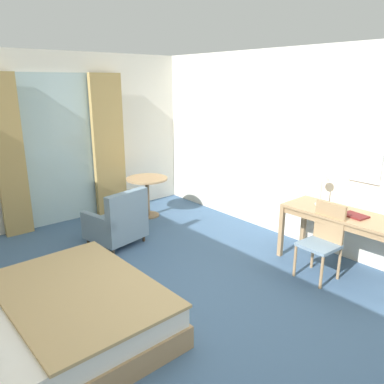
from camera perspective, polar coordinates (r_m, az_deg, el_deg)
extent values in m
cube|color=#426084|center=(4.36, -0.55, -17.82)|extent=(5.67, 7.74, 0.10)
cube|color=white|center=(6.86, -20.27, 7.34)|extent=(5.27, 0.12, 2.88)
cube|color=white|center=(5.68, 19.99, 5.67)|extent=(0.12, 7.34, 2.88)
cube|color=silver|center=(6.84, -19.13, 5.96)|extent=(1.25, 0.02, 2.53)
cube|color=tan|center=(6.50, -25.74, 4.74)|extent=(0.42, 0.10, 2.54)
cube|color=tan|center=(7.09, -12.46, 6.83)|extent=(0.59, 0.10, 2.54)
cube|color=tan|center=(4.04, -20.73, -19.25)|extent=(2.02, 1.94, 0.23)
cube|color=white|center=(3.93, -21.06, -16.67)|extent=(1.96, 1.88, 0.20)
cube|color=tan|center=(3.96, -16.72, -13.93)|extent=(1.35, 1.91, 0.03)
cube|color=tan|center=(5.22, 22.23, -3.22)|extent=(0.65, 1.61, 0.04)
cube|color=tan|center=(5.24, 22.17, -3.82)|extent=(0.60, 1.53, 0.08)
cube|color=tan|center=(5.92, 16.49, -4.35)|extent=(0.06, 0.06, 0.74)
cube|color=tan|center=(5.49, 13.30, -5.79)|extent=(0.06, 0.06, 0.74)
cube|color=gray|center=(4.99, 18.54, -7.64)|extent=(0.43, 0.44, 0.04)
cube|color=tan|center=(5.04, 20.02, -4.26)|extent=(0.05, 0.41, 0.50)
cylinder|color=tan|center=(5.04, 15.26, -9.98)|extent=(0.04, 0.04, 0.42)
cylinder|color=tan|center=(4.85, 18.94, -11.42)|extent=(0.04, 0.04, 0.42)
cylinder|color=tan|center=(5.32, 17.73, -8.75)|extent=(0.04, 0.04, 0.42)
cylinder|color=tan|center=(5.14, 21.29, -10.04)|extent=(0.04, 0.04, 0.42)
cylinder|color=#B7B2A8|center=(5.44, 18.69, -1.77)|extent=(0.14, 0.14, 0.02)
cylinder|color=#B7B2A8|center=(5.39, 18.85, -0.05)|extent=(0.02, 0.02, 0.33)
cone|color=#B7B2A8|center=(5.45, 19.30, 2.11)|extent=(0.16, 0.15, 0.13)
cube|color=maroon|center=(5.15, 23.35, -3.28)|extent=(0.24, 0.31, 0.02)
cube|color=gray|center=(5.92, -11.45, -5.42)|extent=(0.86, 0.83, 0.26)
cube|color=gray|center=(5.58, -9.74, -2.49)|extent=(0.74, 0.26, 0.50)
cube|color=gray|center=(6.04, -9.29, -2.71)|extent=(0.24, 0.71, 0.16)
cube|color=gray|center=(5.67, -14.00, -4.30)|extent=(0.24, 0.71, 0.16)
cylinder|color=#4C3D2D|center=(6.38, -10.96, -5.54)|extent=(0.04, 0.04, 0.10)
cylinder|color=#4C3D2D|center=(6.04, -15.37, -7.14)|extent=(0.04, 0.04, 0.10)
cylinder|color=#4C3D2D|center=(5.98, -7.29, -6.90)|extent=(0.04, 0.04, 0.10)
cylinder|color=#4C3D2D|center=(5.61, -11.80, -8.74)|extent=(0.04, 0.04, 0.10)
cylinder|color=tan|center=(6.86, -6.81, 2.00)|extent=(0.74, 0.74, 0.03)
cylinder|color=brown|center=(6.96, -6.71, -0.88)|extent=(0.07, 0.07, 0.69)
cylinder|color=brown|center=(7.07, -6.62, -3.47)|extent=(0.41, 0.41, 0.02)
cube|color=silver|center=(5.36, 24.75, 4.22)|extent=(0.02, 0.42, 0.55)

